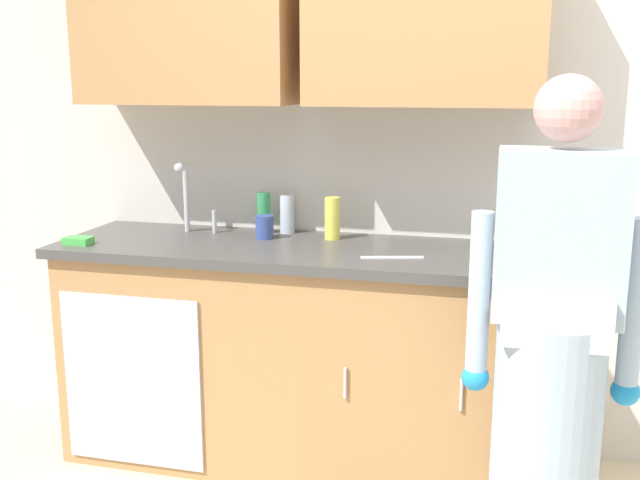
% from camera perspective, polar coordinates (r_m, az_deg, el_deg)
% --- Properties ---
extents(kitchen_wall_with_uppers, '(4.80, 0.44, 2.70)m').
position_cam_1_polar(kitchen_wall_with_uppers, '(3.16, 6.75, 9.89)').
color(kitchen_wall_with_uppers, beige).
rests_on(kitchen_wall_with_uppers, ground).
extents(counter_cabinet, '(1.90, 0.62, 0.90)m').
position_cam_1_polar(counter_cabinet, '(3.17, -2.01, -9.06)').
color(counter_cabinet, '#B27F4C').
rests_on(counter_cabinet, ground).
extents(countertop, '(1.96, 0.66, 0.04)m').
position_cam_1_polar(countertop, '(3.03, -2.01, -0.75)').
color(countertop, '#474442').
rests_on(countertop, counter_cabinet).
extents(sink, '(0.50, 0.36, 0.35)m').
position_cam_1_polar(sink, '(3.21, -10.58, -0.12)').
color(sink, '#B7BABF').
rests_on(sink, counter_cabinet).
extents(person_at_sink, '(0.55, 0.34, 1.62)m').
position_cam_1_polar(person_at_sink, '(2.48, 17.29, -9.85)').
color(person_at_sink, white).
rests_on(person_at_sink, ground).
extents(bottle_cleaner_spray, '(0.06, 0.06, 0.18)m').
position_cam_1_polar(bottle_cleaner_spray, '(3.26, -4.34, 2.11)').
color(bottle_cleaner_spray, '#2D8C4C').
rests_on(bottle_cleaner_spray, countertop).
extents(bottle_soap, '(0.06, 0.06, 0.18)m').
position_cam_1_polar(bottle_soap, '(3.12, 0.95, 1.68)').
color(bottle_soap, '#D8D14C').
rests_on(bottle_soap, countertop).
extents(bottle_water_short, '(0.06, 0.06, 0.17)m').
position_cam_1_polar(bottle_water_short, '(3.25, -2.55, 2.03)').
color(bottle_water_short, silver).
rests_on(bottle_water_short, countertop).
extents(cup_by_sink, '(0.08, 0.08, 0.10)m').
position_cam_1_polar(cup_by_sink, '(3.15, -4.30, 1.01)').
color(cup_by_sink, '#33478C').
rests_on(cup_by_sink, countertop).
extents(knife_on_counter, '(0.24, 0.08, 0.01)m').
position_cam_1_polar(knife_on_counter, '(2.81, 5.58, -1.35)').
color(knife_on_counter, silver).
rests_on(knife_on_counter, countertop).
extents(sponge, '(0.11, 0.07, 0.03)m').
position_cam_1_polar(sponge, '(3.19, -18.15, -0.05)').
color(sponge, '#4CBF4C').
rests_on(sponge, countertop).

